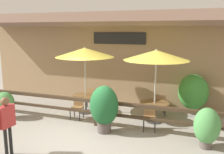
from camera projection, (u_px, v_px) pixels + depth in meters
ground_plane at (84, 137)px, 7.98m from camera, size 60.00×60.00×0.00m
building_facade at (123, 57)px, 11.37m from camera, size 14.28×1.49×4.23m
patio_railing at (96, 107)px, 8.82m from camera, size 10.40×0.14×0.95m
patio_umbrella_near at (85, 53)px, 9.90m from camera, size 2.35×2.35×2.71m
dining_table_near at (86, 98)px, 10.26m from camera, size 1.07×1.07×0.74m
chair_near_streetside at (77, 106)px, 9.57m from camera, size 0.45×0.45×0.87m
chair_near_wallside at (92, 96)px, 10.99m from camera, size 0.48×0.48×0.87m
patio_umbrella_middle at (156, 55)px, 8.85m from camera, size 2.35×2.35×2.71m
dining_table_middle at (155, 106)px, 9.21m from camera, size 1.07×1.07×0.74m
chair_middle_streetside at (150, 116)px, 8.49m from camera, size 0.49×0.49×0.87m
chair_middle_wallside at (160, 103)px, 9.94m from camera, size 0.51×0.51×0.87m
potted_plant_corner_fern at (104, 107)px, 8.21m from camera, size 0.96×0.86×1.59m
potted_plant_entrance_palm at (207, 127)px, 7.12m from camera, size 0.75×0.67×1.21m
potted_plant_broad_leaf at (5, 103)px, 9.59m from camera, size 0.76×0.68×1.04m
potted_plant_tall_tropical at (193, 92)px, 10.03m from camera, size 1.19×1.07×1.63m
pedestrian at (6, 119)px, 6.60m from camera, size 0.23×0.58×1.65m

